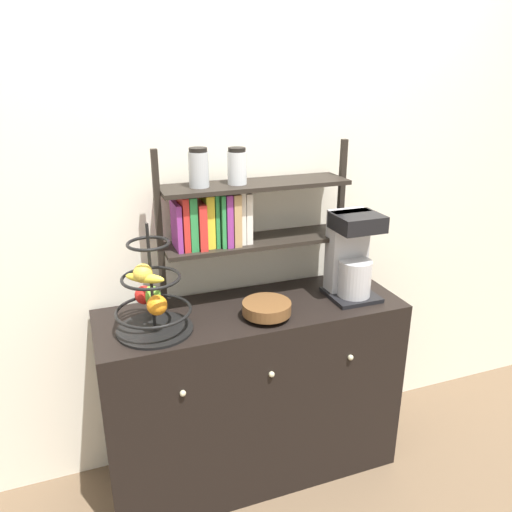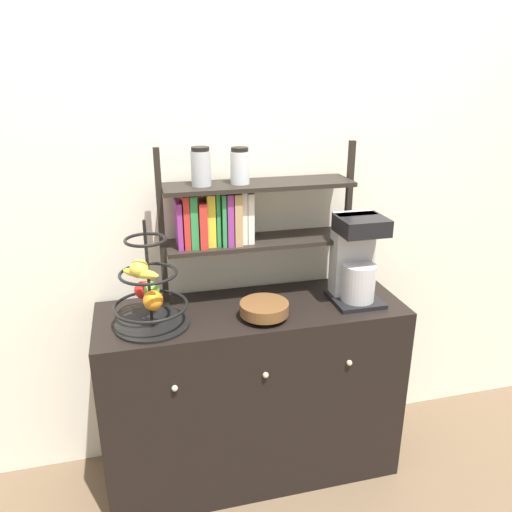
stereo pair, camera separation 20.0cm
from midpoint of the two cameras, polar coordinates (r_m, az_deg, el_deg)
ground_plane at (r=2.42m, az=-1.08°, el=-26.20°), size 12.00×12.00×0.00m
wall_back at (r=2.18m, az=-5.54°, el=8.09°), size 7.00×0.05×2.60m
sideboard at (r=2.31m, az=-3.01°, el=-15.32°), size 1.28×0.45×0.83m
coffee_maker at (r=2.16m, az=8.25°, el=-0.02°), size 0.20×0.21×0.38m
fruit_stand at (r=1.92m, az=-14.84°, el=-4.75°), size 0.29×0.29×0.43m
wooden_bowl at (r=2.00m, az=-1.66°, el=-6.10°), size 0.20×0.20×0.07m
shelf_hutch at (r=2.05m, az=-5.79°, el=4.96°), size 0.83×0.20×0.66m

